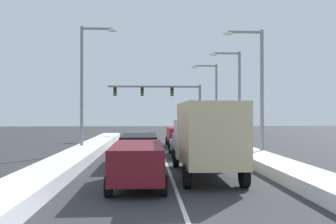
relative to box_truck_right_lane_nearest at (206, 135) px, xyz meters
name	(u,v)px	position (x,y,z in m)	size (l,w,h in m)	color
ground_plane	(166,163)	(-1.57, 4.44, -1.90)	(120.00, 120.00, 0.00)	#333335
lane_stripe_between_right_lane_and_center_lane	(164,156)	(-1.57, 7.70, -1.90)	(0.14, 35.94, 0.01)	silver
snow_bank_right_shoulder	(241,152)	(3.73, 7.70, -1.62)	(1.98, 35.94, 0.55)	white
snow_bank_left_shoulder	(84,152)	(-6.87, 7.70, -1.60)	(1.93, 35.94, 0.60)	white
box_truck_right_lane_nearest	(206,135)	(0.00, 0.00, 0.00)	(2.53, 7.20, 3.36)	silver
sedan_gray_right_lane_second	(185,145)	(-0.11, 7.95, -1.14)	(2.00, 4.50, 1.51)	slate
suv_red_right_lane_third	(179,135)	(0.09, 14.75, -0.88)	(2.16, 4.90, 1.67)	maroon
suv_maroon_center_lane_nearest	(138,161)	(-3.04, -1.96, -0.88)	(2.16, 4.90, 1.67)	maroon
suv_black_center_lane_second	(139,146)	(-3.12, 4.32, -0.88)	(2.16, 4.90, 1.67)	black
sedan_tan_center_lane_third	(137,142)	(-3.46, 10.27, -1.14)	(2.00, 4.50, 1.51)	#937F60
traffic_light_gantry	(167,97)	(-0.39, 24.03, 2.82)	(10.60, 0.47, 6.20)	slate
street_lamp_right_near	(256,82)	(4.27, 6.07, 3.02)	(2.66, 0.36, 8.22)	gray
street_lamp_right_mid	(235,90)	(4.54, 12.61, 2.89)	(2.66, 0.36, 7.99)	gray
street_lamp_right_far	(213,95)	(3.90, 19.14, 2.82)	(2.66, 0.36, 7.84)	gray
street_lamp_left_mid	(86,79)	(-7.05, 9.62, 3.51)	(2.66, 0.36, 9.16)	gray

